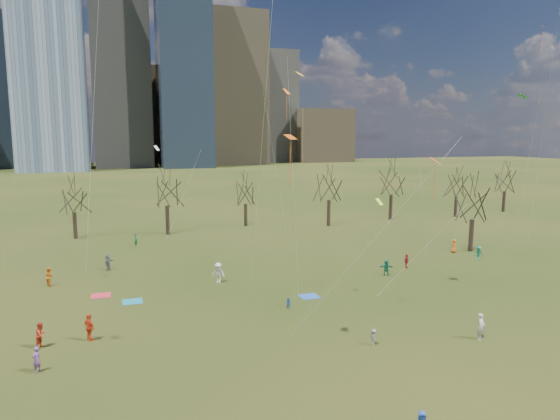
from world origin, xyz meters
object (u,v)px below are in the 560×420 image
object	(u,v)px
blanket_navy	(309,296)
person_1	(481,326)
blanket_teal	(132,301)
person_2	(41,335)
blanket_crimson	(101,295)
person_4	(89,327)

from	to	relation	value
blanket_navy	person_1	world-z (taller)	person_1
blanket_teal	person_2	distance (m)	9.62
blanket_teal	blanket_crimson	world-z (taller)	same
person_1	person_4	distance (m)	26.16
blanket_teal	person_1	xyz separation A→B (m)	(21.84, -15.53, 0.88)
person_4	blanket_teal	bearing A→B (deg)	-56.13
person_1	blanket_teal	bearing A→B (deg)	111.38
blanket_teal	person_1	bearing A→B (deg)	-35.41
blanket_crimson	person_4	xyz separation A→B (m)	(-0.53, -9.86, 0.91)
blanket_navy	person_4	xyz separation A→B (m)	(-17.33, -3.91, 0.91)
person_1	person_2	world-z (taller)	person_1
person_1	person_4	world-z (taller)	person_4
blanket_teal	person_2	size ratio (longest dim) A/B	0.95
blanket_crimson	person_1	xyz separation A→B (m)	(24.32, -18.02, 0.88)
blanket_crimson	person_2	distance (m)	10.64
blanket_navy	person_2	world-z (taller)	person_2
blanket_teal	blanket_navy	xyz separation A→B (m)	(14.32, -3.46, 0.00)
blanket_navy	person_4	size ratio (longest dim) A/B	0.86
blanket_crimson	person_4	world-z (taller)	person_4
blanket_crimson	person_1	size ratio (longest dim) A/B	0.89
blanket_navy	person_2	distance (m)	20.66
blanket_teal	person_2	bearing A→B (deg)	-128.15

